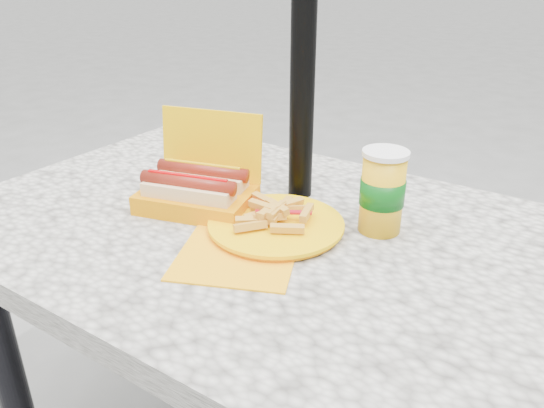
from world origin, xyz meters
The scene contains 5 objects.
picnic_table centered at (0.00, 0.00, 0.64)m, with size 1.20×0.80×0.75m.
umbrella_pole centered at (0.00, 0.16, 1.10)m, with size 0.05×0.05×2.20m, color black.
hotdog_box centered at (-0.14, -0.01, 0.79)m, with size 0.26×0.22×0.18m.
fries_plate centered at (0.05, -0.02, 0.76)m, with size 0.26×0.37×0.05m.
soda_cup centered at (0.21, 0.10, 0.83)m, with size 0.08×0.08×0.16m.
Camera 1 is at (0.53, -0.74, 1.22)m, focal length 35.00 mm.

